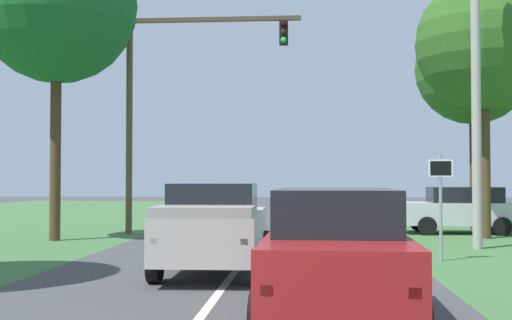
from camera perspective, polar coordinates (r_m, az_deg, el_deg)
name	(u,v)px	position (r m, az deg, el deg)	size (l,w,h in m)	color
ground_plane	(237,268)	(15.29, -1.65, -9.42)	(120.00, 120.00, 0.00)	#424244
red_suv_near	(336,253)	(9.44, 6.95, -8.05)	(2.21, 4.86, 1.92)	maroon
pickup_truck_lead	(214,227)	(14.47, -3.64, -5.85)	(2.35, 5.06, 1.97)	#B7B2A8
traffic_light	(170,85)	(24.95, -7.53, 6.45)	(6.59, 0.40, 8.64)	brown
keep_moving_sign	(441,193)	(17.17, 15.77, -2.77)	(0.60, 0.09, 2.69)	gray
oak_tree_right	(473,67)	(28.71, 18.37, 7.65)	(4.74, 4.74, 9.07)	#4C351E
crossing_suv_far	(460,209)	(26.03, 17.33, -4.10)	(4.32, 2.12, 1.76)	silver
utility_pole_right	(476,75)	(20.69, 18.59, 6.99)	(0.28, 0.28, 10.29)	#9E998E
extra_tree_1	(57,4)	(23.73, -16.95, 12.84)	(5.39, 5.39, 10.69)	#4C351E
extra_tree_2	(484,43)	(24.53, 19.21, 9.55)	(4.71, 4.71, 9.18)	#4C351E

